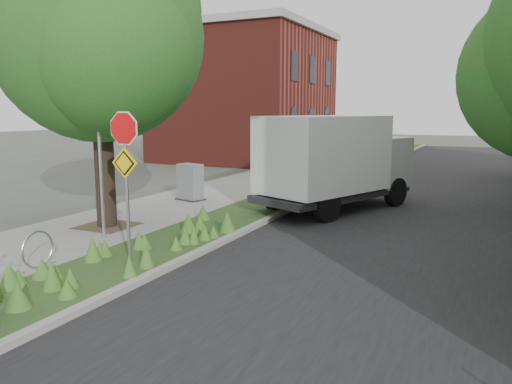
# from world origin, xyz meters

# --- Properties ---
(ground) EXTENTS (120.00, 120.00, 0.00)m
(ground) POSITION_xyz_m (0.00, 0.00, 0.00)
(ground) COLOR #4C5147
(ground) RESTS_ON ground
(sidewalk_near) EXTENTS (3.50, 60.00, 0.12)m
(sidewalk_near) POSITION_xyz_m (-4.25, 10.00, 0.06)
(sidewalk_near) COLOR gray
(sidewalk_near) RESTS_ON ground
(verge) EXTENTS (2.00, 60.00, 0.12)m
(verge) POSITION_xyz_m (-1.50, 10.00, 0.06)
(verge) COLOR #27441D
(verge) RESTS_ON ground
(kerb_near) EXTENTS (0.20, 60.00, 0.13)m
(kerb_near) POSITION_xyz_m (-0.50, 10.00, 0.07)
(kerb_near) COLOR #9E9991
(kerb_near) RESTS_ON ground
(road) EXTENTS (7.00, 60.00, 0.01)m
(road) POSITION_xyz_m (3.00, 10.00, 0.01)
(road) COLOR black
(road) RESTS_ON ground
(street_tree_main) EXTENTS (6.21, 5.54, 7.66)m
(street_tree_main) POSITION_xyz_m (-4.08, 2.86, 4.80)
(street_tree_main) COLOR black
(street_tree_main) RESTS_ON ground
(bare_post) EXTENTS (0.08, 0.08, 4.00)m
(bare_post) POSITION_xyz_m (-3.20, 1.80, 2.12)
(bare_post) COLOR #A5A8AD
(bare_post) RESTS_ON ground
(bike_hoop) EXTENTS (0.06, 0.78, 0.77)m
(bike_hoop) POSITION_xyz_m (-2.70, -0.60, 0.50)
(bike_hoop) COLOR #A5A8AD
(bike_hoop) RESTS_ON ground
(sign_assembly) EXTENTS (0.94, 0.08, 3.22)m
(sign_assembly) POSITION_xyz_m (-1.40, 0.58, 2.33)
(sign_assembly) COLOR #A5A8AD
(sign_assembly) RESTS_ON ground
(brick_building) EXTENTS (9.40, 10.40, 8.30)m
(brick_building) POSITION_xyz_m (-9.50, 22.00, 4.21)
(brick_building) COLOR maroon
(brick_building) RESTS_ON ground
(box_truck) EXTENTS (4.16, 6.14, 2.60)m
(box_truck) POSITION_xyz_m (0.69, 8.18, 1.69)
(box_truck) COLOR #262628
(box_truck) RESTS_ON ground
(utility_cabinet) EXTENTS (1.06, 0.83, 1.26)m
(utility_cabinet) POSITION_xyz_m (-4.15, 7.12, 0.72)
(utility_cabinet) COLOR #262628
(utility_cabinet) RESTS_ON ground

